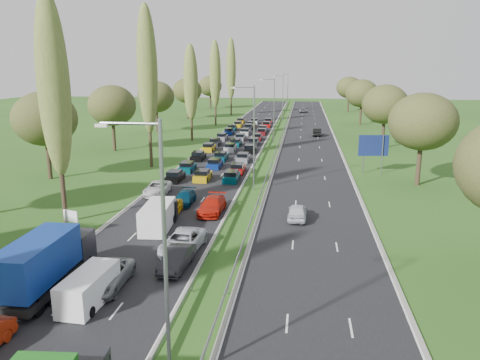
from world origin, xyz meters
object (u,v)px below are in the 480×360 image
(near_car_2, at_px, (158,188))
(direction_sign, at_px, (373,147))
(white_van_front, at_px, (90,286))
(info_sign, at_px, (71,219))
(blue_lorry, at_px, (47,262))
(white_van_rear, at_px, (158,216))

(near_car_2, distance_m, direction_sign, 29.30)
(white_van_front, bearing_deg, info_sign, 125.00)
(direction_sign, bearing_deg, blue_lorry, -123.66)
(white_van_front, relative_size, info_sign, 2.32)
(white_van_rear, relative_size, direction_sign, 1.08)
(white_van_rear, height_order, direction_sign, direction_sign)
(info_sign, bearing_deg, white_van_front, -58.01)
(near_car_2, bearing_deg, blue_lorry, -92.94)
(direction_sign, bearing_deg, info_sign, -136.07)
(direction_sign, bearing_deg, white_van_front, -119.35)
(near_car_2, xyz_separation_m, white_van_rear, (3.54, -10.94, 0.41))
(blue_lorry, relative_size, white_van_rear, 1.58)
(white_van_front, height_order, white_van_rear, white_van_rear)
(blue_lorry, distance_m, white_van_rear, 12.95)
(blue_lorry, distance_m, info_sign, 10.71)
(blue_lorry, height_order, white_van_rear, blue_lorry)
(white_van_rear, relative_size, info_sign, 2.68)
(info_sign, xyz_separation_m, direction_sign, (28.80, 27.75, 2.20))
(near_car_2, height_order, white_van_rear, white_van_rear)
(blue_lorry, relative_size, direction_sign, 1.70)
(blue_lorry, xyz_separation_m, white_van_front, (3.33, -1.05, -0.94))
(near_car_2, xyz_separation_m, direction_sign, (25.37, 14.39, 2.83))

